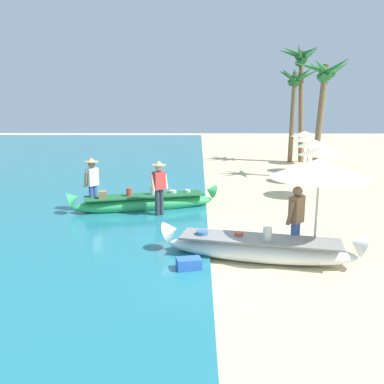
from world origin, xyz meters
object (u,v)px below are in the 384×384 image
at_px(boat_white_foreground, 259,248).
at_px(cooler_box, 189,266).
at_px(boat_green_midground, 145,203).
at_px(person_vendor_assistant, 92,182).
at_px(person_vendor_hatted, 159,185).
at_px(patio_umbrella_large, 320,169).
at_px(palm_tree_mid_cluster, 295,86).
at_px(palm_tree_tall_inland, 300,67).
at_px(palm_tree_leaning_seaward, 324,82).
at_px(person_tourist_customer, 296,217).

bearing_deg(boat_white_foreground, cooler_box, -156.16).
xyz_separation_m(boat_green_midground, person_vendor_assistant, (-1.60, -0.27, 0.74)).
distance_m(person_vendor_assistant, cooler_box, 5.62).
height_order(boat_green_midground, person_vendor_hatted, person_vendor_hatted).
xyz_separation_m(boat_white_foreground, person_vendor_assistant, (-4.67, 3.90, 0.75)).
height_order(patio_umbrella_large, palm_tree_mid_cluster, palm_tree_mid_cluster).
relative_size(palm_tree_tall_inland, palm_tree_leaning_seaward, 1.23).
bearing_deg(person_tourist_customer, boat_white_foreground, -159.23).
distance_m(boat_white_foreground, person_vendor_assistant, 6.13).
bearing_deg(person_vendor_assistant, palm_tree_mid_cluster, 53.10).
relative_size(person_tourist_customer, palm_tree_tall_inland, 0.24).
xyz_separation_m(person_tourist_customer, patio_umbrella_large, (0.41, -0.15, 1.13)).
xyz_separation_m(boat_green_midground, palm_tree_leaning_seaward, (7.35, 6.24, 4.08)).
bearing_deg(person_vendor_hatted, palm_tree_tall_inland, 60.54).
bearing_deg(cooler_box, palm_tree_leaning_seaward, 49.56).
relative_size(palm_tree_leaning_seaward, palm_tree_mid_cluster, 0.99).
xyz_separation_m(patio_umbrella_large, palm_tree_mid_cluster, (2.97, 15.59, 2.42)).
bearing_deg(palm_tree_tall_inland, person_vendor_assistant, -127.39).
xyz_separation_m(palm_tree_leaning_seaward, palm_tree_mid_cluster, (-0.04, 5.36, 0.08)).
distance_m(boat_green_midground, patio_umbrella_large, 6.15).
bearing_deg(person_vendor_assistant, boat_white_foreground, -39.84).
bearing_deg(person_vendor_hatted, boat_white_foreground, -53.61).
height_order(person_vendor_hatted, cooler_box, person_vendor_hatted).
bearing_deg(person_vendor_hatted, person_tourist_customer, -42.52).
height_order(palm_tree_leaning_seaward, palm_tree_mid_cluster, palm_tree_mid_cluster).
height_order(patio_umbrella_large, palm_tree_tall_inland, palm_tree_tall_inland).
bearing_deg(palm_tree_tall_inland, boat_white_foreground, -105.83).
height_order(boat_white_foreground, palm_tree_leaning_seaward, palm_tree_leaning_seaward).
xyz_separation_m(person_vendor_assistant, palm_tree_leaning_seaward, (8.95, 6.51, 3.35)).
bearing_deg(person_vendor_assistant, patio_umbrella_large, -32.09).
xyz_separation_m(person_vendor_hatted, palm_tree_leaning_seaward, (6.81, 6.97, 3.36)).
bearing_deg(person_vendor_assistant, person_vendor_hatted, -12.15).
height_order(person_vendor_assistant, patio_umbrella_large, patio_umbrella_large).
distance_m(boat_white_foreground, cooler_box, 1.68).
relative_size(person_vendor_hatted, person_tourist_customer, 1.08).
bearing_deg(cooler_box, patio_umbrella_large, 4.17).
bearing_deg(patio_umbrella_large, palm_tree_tall_inland, 78.34).
distance_m(person_tourist_customer, patio_umbrella_large, 1.21).
height_order(person_tourist_customer, cooler_box, person_tourist_customer).
bearing_deg(boat_white_foreground, person_vendor_hatted, 126.39).
bearing_deg(palm_tree_tall_inland, person_tourist_customer, -103.19).
xyz_separation_m(palm_tree_tall_inland, cooler_box, (-6.05, -16.61, -5.33)).
bearing_deg(cooler_box, boat_white_foreground, 11.04).
bearing_deg(boat_green_midground, patio_umbrella_large, -42.59).
distance_m(palm_tree_mid_cluster, cooler_box, 17.95).
bearing_deg(person_vendor_assistant, palm_tree_tall_inland, 52.61).
relative_size(person_vendor_hatted, patio_umbrella_large, 0.78).
distance_m(palm_tree_leaning_seaward, cooler_box, 13.21).
xyz_separation_m(boat_white_foreground, cooler_box, (-1.53, -0.68, -0.14)).
bearing_deg(cooler_box, person_tourist_customer, 9.96).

